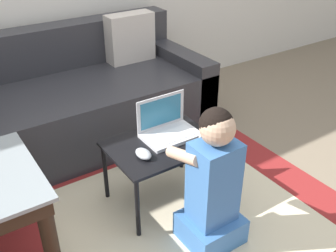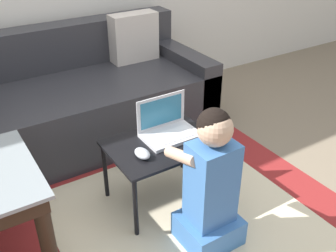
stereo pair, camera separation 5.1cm
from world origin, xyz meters
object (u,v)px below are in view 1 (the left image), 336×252
at_px(couch, 84,100).
at_px(laptop_desk, 162,150).
at_px(computer_mouse, 143,154).
at_px(laptop, 168,130).
at_px(person_seated, 213,185).

xyz_separation_m(couch, laptop_desk, (0.06, -0.94, 0.06)).
bearing_deg(computer_mouse, couch, 84.78).
bearing_deg(laptop, couch, 98.57).
relative_size(couch, laptop_desk, 2.96).
height_order(couch, laptop, couch).
height_order(laptop_desk, person_seated, person_seated).
distance_m(laptop_desk, computer_mouse, 0.17).
height_order(laptop, computer_mouse, laptop).
relative_size(laptop, person_seated, 0.41).
bearing_deg(person_seated, laptop, 83.98).
bearing_deg(couch, laptop_desk, -86.37).
bearing_deg(laptop, laptop_desk, -146.12).
bearing_deg(computer_mouse, person_seated, -62.44).
relative_size(couch, laptop, 5.62).
relative_size(laptop_desk, person_seated, 0.77).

